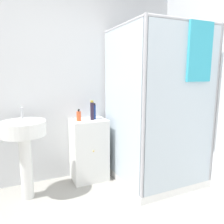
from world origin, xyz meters
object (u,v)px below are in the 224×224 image
Objects in this scene: sink at (24,139)px; shampoo_bottle_blue at (94,111)px; shampoo_bottle_tall_black at (92,110)px; soap_dispenser at (79,116)px.

sink is 4.96× the size of shampoo_bottle_blue.
sink is at bearing -171.54° from shampoo_bottle_tall_black.
sink is 4.10× the size of shampoo_bottle_tall_black.
shampoo_bottle_blue reaches higher than soap_dispenser.
shampoo_bottle_tall_black is (0.17, -0.00, 0.06)m from soap_dispenser.
shampoo_bottle_tall_black reaches higher than shampoo_bottle_blue.
sink is 0.89m from shampoo_bottle_blue.
shampoo_bottle_tall_black is (0.81, 0.12, 0.23)m from sink.
soap_dispenser is at bearing 179.17° from shampoo_bottle_tall_black.
shampoo_bottle_blue is at bearing 10.97° from sink.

